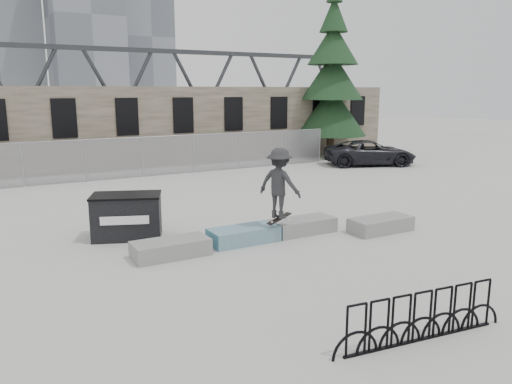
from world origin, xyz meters
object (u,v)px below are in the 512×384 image
suv (370,153)px  planter_far_left (171,248)px  planter_offset (381,224)px  planter_center_right (303,225)px  spruce_tree (332,82)px  bike_rack (422,317)px  dumpster (127,216)px  skateboarder (279,183)px  planter_center_left (244,234)px

suv → planter_far_left: bearing=145.4°
planter_offset → planter_far_left: bearing=171.9°
planter_center_right → spruce_tree: (11.95, 14.12, 4.58)m
planter_center_right → suv: suv is taller
planter_far_left → bike_rack: bearing=-70.7°
dumpster → skateboarder: size_ratio=1.06×
bike_rack → dumpster: bearing=107.6°
planter_center_right → planter_offset: same height
bike_rack → planter_center_left: bearing=90.1°
planter_center_right → dumpster: 5.28m
planter_far_left → planter_center_left: bearing=3.9°
planter_far_left → spruce_tree: 22.10m
planter_far_left → dumpster: 2.37m
planter_far_left → planter_center_left: 2.25m
planter_far_left → planter_offset: same height
suv → planter_center_right: bearing=153.6°
planter_center_left → skateboarder: skateboarder is taller
planter_far_left → suv: bearing=32.2°
planter_center_left → planter_center_right: (2.05, -0.00, 0.00)m
planter_offset → dumpster: bearing=155.4°
suv → skateboarder: size_ratio=2.42×
spruce_tree → suv: spruce_tree is taller
planter_center_left → bike_rack: bike_rack is taller
spruce_tree → suv: size_ratio=2.21×
planter_far_left → skateboarder: (3.19, -0.25, 1.46)m
planter_center_left → spruce_tree: size_ratio=0.17×
suv → skateboarder: skateboarder is taller
planter_center_right → bike_rack: bearing=-107.3°
skateboarder → spruce_tree: bearing=-70.6°
planter_offset → planter_center_left: bearing=165.7°
planter_offset → bike_rack: 6.94m
planter_center_left → planter_center_right: same height
planter_center_right → planter_far_left: bearing=-178.0°
planter_center_left → suv: 16.72m
bike_rack → skateboarder: (0.94, 6.18, 1.27)m
planter_center_left → suv: size_ratio=0.38×
planter_center_left → planter_center_right: 2.05m
bike_rack → suv: size_ratio=0.68×
planter_center_left → planter_offset: same height
planter_center_left → dumpster: dumpster is taller
dumpster → suv: bearing=46.6°
planter_offset → dumpster: dumpster is taller
planter_far_left → planter_center_left: same height
planter_far_left → suv: (15.80, 9.93, 0.48)m
dumpster → bike_rack: bearing=-50.9°
planter_far_left → bike_rack: 6.81m
planter_offset → spruce_tree: bearing=57.2°
suv → planter_center_left: bearing=149.0°
planter_far_left → spruce_tree: size_ratio=0.17×
planter_far_left → skateboarder: size_ratio=0.93×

